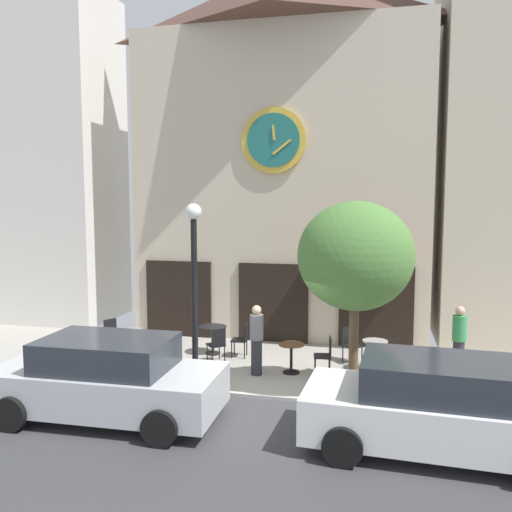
{
  "coord_description": "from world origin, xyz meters",
  "views": [
    {
      "loc": [
        2.22,
        -10.42,
        4.1
      ],
      "look_at": [
        -0.7,
        2.28,
        2.75
      ],
      "focal_mm": 37.16,
      "sensor_mm": 36.0,
      "label": 1
    }
  ],
  "objects_px": {
    "cafe_table_center_left": "(213,334)",
    "parked_car_white": "(437,407)",
    "street_tree": "(355,257)",
    "pedestrian_grey": "(257,339)",
    "cafe_chair_corner": "(242,337)",
    "cafe_table_center": "(291,354)",
    "cafe_table_near_curb": "(375,351)",
    "cafe_chair_outer": "(350,342)",
    "cafe_chair_facing_wall": "(112,333)",
    "cafe_table_center_right": "(132,340)",
    "cafe_chair_near_tree": "(326,353)",
    "cafe_chair_facing_street": "(217,342)",
    "street_lamp": "(194,292)",
    "pedestrian_green": "(459,340)",
    "parked_car_silver": "(108,379)"
  },
  "relations": [
    {
      "from": "cafe_chair_corner",
      "to": "cafe_table_center",
      "type": "bearing_deg",
      "value": -34.73
    },
    {
      "from": "cafe_chair_facing_wall",
      "to": "parked_car_white",
      "type": "xyz_separation_m",
      "value": [
        7.99,
        -4.11,
        0.23
      ]
    },
    {
      "from": "cafe_chair_near_tree",
      "to": "cafe_chair_facing_street",
      "type": "bearing_deg",
      "value": 173.65
    },
    {
      "from": "pedestrian_green",
      "to": "parked_car_silver",
      "type": "xyz_separation_m",
      "value": [
        -6.83,
        -4.05,
        -0.1
      ]
    },
    {
      "from": "cafe_table_center_left",
      "to": "parked_car_white",
      "type": "relative_size",
      "value": 0.17
    },
    {
      "from": "street_tree",
      "to": "cafe_chair_facing_wall",
      "type": "height_order",
      "value": "street_tree"
    },
    {
      "from": "parked_car_silver",
      "to": "street_lamp",
      "type": "bearing_deg",
      "value": 69.97
    },
    {
      "from": "cafe_chair_outer",
      "to": "parked_car_silver",
      "type": "relative_size",
      "value": 0.21
    },
    {
      "from": "street_tree",
      "to": "pedestrian_grey",
      "type": "height_order",
      "value": "street_tree"
    },
    {
      "from": "street_lamp",
      "to": "pedestrian_green",
      "type": "height_order",
      "value": "street_lamp"
    },
    {
      "from": "cafe_table_near_curb",
      "to": "parked_car_white",
      "type": "height_order",
      "value": "parked_car_white"
    },
    {
      "from": "street_lamp",
      "to": "pedestrian_green",
      "type": "bearing_deg",
      "value": 15.24
    },
    {
      "from": "street_tree",
      "to": "cafe_chair_near_tree",
      "type": "xyz_separation_m",
      "value": [
        -0.69,
        1.33,
        -2.44
      ]
    },
    {
      "from": "cafe_table_center_left",
      "to": "cafe_chair_facing_wall",
      "type": "distance_m",
      "value": 2.76
    },
    {
      "from": "parked_car_silver",
      "to": "cafe_table_center_left",
      "type": "bearing_deg",
      "value": 81.81
    },
    {
      "from": "cafe_table_center_right",
      "to": "cafe_chair_outer",
      "type": "distance_m",
      "value": 5.69
    },
    {
      "from": "cafe_table_near_curb",
      "to": "street_lamp",
      "type": "bearing_deg",
      "value": -158.95
    },
    {
      "from": "cafe_chair_outer",
      "to": "pedestrian_grey",
      "type": "distance_m",
      "value": 2.61
    },
    {
      "from": "cafe_chair_facing_wall",
      "to": "cafe_chair_outer",
      "type": "distance_m",
      "value": 6.39
    },
    {
      "from": "cafe_chair_corner",
      "to": "parked_car_white",
      "type": "distance_m",
      "value": 6.29
    },
    {
      "from": "cafe_chair_facing_street",
      "to": "pedestrian_grey",
      "type": "bearing_deg",
      "value": -29.59
    },
    {
      "from": "cafe_table_near_curb",
      "to": "cafe_chair_corner",
      "type": "xyz_separation_m",
      "value": [
        -3.42,
        0.43,
        0.04
      ]
    },
    {
      "from": "street_tree",
      "to": "cafe_table_center",
      "type": "distance_m",
      "value": 3.19
    },
    {
      "from": "cafe_chair_facing_street",
      "to": "cafe_chair_facing_wall",
      "type": "relative_size",
      "value": 1.0
    },
    {
      "from": "cafe_chair_near_tree",
      "to": "parked_car_white",
      "type": "distance_m",
      "value": 4.11
    },
    {
      "from": "cafe_chair_near_tree",
      "to": "pedestrian_green",
      "type": "xyz_separation_m",
      "value": [
        3.04,
        0.6,
        0.33
      ]
    },
    {
      "from": "street_lamp",
      "to": "cafe_chair_facing_wall",
      "type": "height_order",
      "value": "street_lamp"
    },
    {
      "from": "cafe_table_center_right",
      "to": "cafe_table_near_curb",
      "type": "relative_size",
      "value": 0.97
    },
    {
      "from": "cafe_chair_facing_street",
      "to": "cafe_table_center_right",
      "type": "bearing_deg",
      "value": -178.1
    },
    {
      "from": "cafe_table_near_curb",
      "to": "parked_car_silver",
      "type": "relative_size",
      "value": 0.18
    },
    {
      "from": "street_tree",
      "to": "pedestrian_grey",
      "type": "bearing_deg",
      "value": 157.13
    },
    {
      "from": "cafe_chair_facing_street",
      "to": "cafe_chair_near_tree",
      "type": "relative_size",
      "value": 1.0
    },
    {
      "from": "cafe_chair_facing_street",
      "to": "cafe_table_near_curb",
      "type": "bearing_deg",
      "value": 3.21
    },
    {
      "from": "cafe_table_center_right",
      "to": "cafe_table_center_left",
      "type": "height_order",
      "value": "cafe_table_center_left"
    },
    {
      "from": "pedestrian_green",
      "to": "pedestrian_grey",
      "type": "relative_size",
      "value": 1.0
    },
    {
      "from": "cafe_table_center_right",
      "to": "street_lamp",
      "type": "bearing_deg",
      "value": -29.64
    },
    {
      "from": "cafe_table_near_curb",
      "to": "pedestrian_green",
      "type": "relative_size",
      "value": 0.45
    },
    {
      "from": "cafe_table_near_curb",
      "to": "cafe_chair_facing_wall",
      "type": "relative_size",
      "value": 0.84
    },
    {
      "from": "cafe_table_near_curb",
      "to": "cafe_chair_outer",
      "type": "bearing_deg",
      "value": 135.65
    },
    {
      "from": "street_tree",
      "to": "cafe_table_center_left",
      "type": "height_order",
      "value": "street_tree"
    },
    {
      "from": "cafe_chair_facing_street",
      "to": "parked_car_silver",
      "type": "distance_m",
      "value": 3.89
    },
    {
      "from": "cafe_chair_facing_street",
      "to": "parked_car_white",
      "type": "height_order",
      "value": "parked_car_white"
    },
    {
      "from": "pedestrian_green",
      "to": "cafe_chair_outer",
      "type": "bearing_deg",
      "value": 168.09
    },
    {
      "from": "street_tree",
      "to": "cafe_chair_facing_street",
      "type": "height_order",
      "value": "street_tree"
    },
    {
      "from": "cafe_chair_near_tree",
      "to": "pedestrian_grey",
      "type": "height_order",
      "value": "pedestrian_grey"
    },
    {
      "from": "cafe_table_center",
      "to": "cafe_chair_corner",
      "type": "height_order",
      "value": "cafe_chair_corner"
    },
    {
      "from": "cafe_chair_facing_wall",
      "to": "cafe_chair_outer",
      "type": "xyz_separation_m",
      "value": [
        6.37,
        0.53,
        0.0
      ]
    },
    {
      "from": "cafe_table_center",
      "to": "pedestrian_grey",
      "type": "xyz_separation_m",
      "value": [
        -0.78,
        -0.3,
        0.39
      ]
    },
    {
      "from": "street_lamp",
      "to": "cafe_table_center",
      "type": "relative_size",
      "value": 5.66
    },
    {
      "from": "street_lamp",
      "to": "street_tree",
      "type": "height_order",
      "value": "street_tree"
    }
  ]
}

